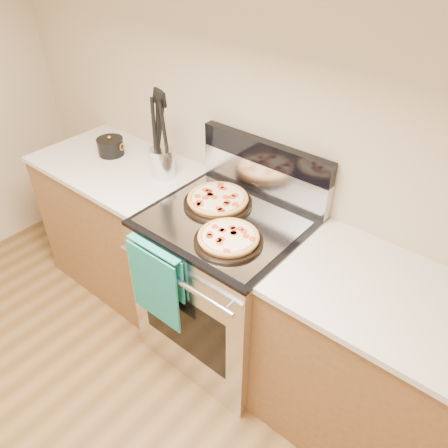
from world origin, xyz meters
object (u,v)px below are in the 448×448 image
Objects in this scene: pepperoni_pizza_front at (228,238)px; utensil_crock at (163,163)px; pepperoni_pizza_back at (218,200)px; range_body at (226,288)px; saucepan at (111,147)px.

utensil_crock is at bearing 160.05° from pepperoni_pizza_front.
pepperoni_pizza_back is at bearing -5.32° from utensil_crock.
pepperoni_pizza_back is at bearing 139.15° from pepperoni_pizza_front.
range_body is 5.28× the size of utensil_crock.
pepperoni_pizza_front is 1.83× the size of utensil_crock.
saucepan is at bearing 174.74° from range_body.
pepperoni_pizza_back is at bearing -1.39° from saucepan.
utensil_crock is (-0.68, 0.25, 0.05)m from pepperoni_pizza_front.
pepperoni_pizza_back is at bearing 147.73° from range_body.
utensil_crock reaches higher than range_body.
utensil_crock is at bearing 2.57° from saucepan.
utensil_crock is at bearing 174.68° from pepperoni_pizza_back.
saucepan is at bearing 178.61° from pepperoni_pizza_back.
pepperoni_pizza_back reaches higher than pepperoni_pizza_front.
saucepan reaches higher than range_body.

